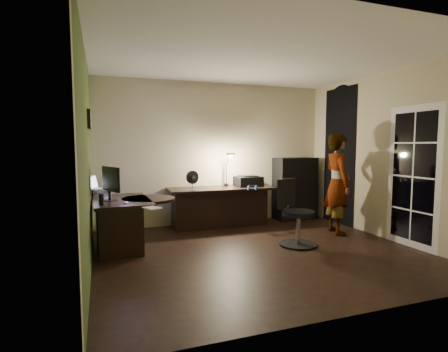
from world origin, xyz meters
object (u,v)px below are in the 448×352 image
object	(u,v)px
desk_left	(122,224)
office_chair	(299,213)
desk_right	(221,207)
cabinet	(295,188)
person	(337,184)
monitor	(109,189)

from	to	relation	value
desk_left	office_chair	world-z (taller)	office_chair
desk_right	office_chair	bearing A→B (deg)	-65.08
cabinet	person	bearing A→B (deg)	-89.34
desk_right	person	size ratio (longest dim) A/B	1.13
desk_left	desk_right	xyz separation A→B (m)	(1.82, 0.84, -0.00)
office_chair	person	world-z (taller)	person
desk_right	person	distance (m)	2.12
cabinet	monitor	bearing A→B (deg)	-165.67
cabinet	monitor	size ratio (longest dim) A/B	2.33
monitor	office_chair	distance (m)	2.79
desk_right	person	world-z (taller)	person
monitor	person	distance (m)	3.70
monitor	desk_left	bearing A→B (deg)	0.77
cabinet	person	world-z (taller)	person
cabinet	desk_right	bearing A→B (deg)	-176.62
cabinet	monitor	distance (m)	3.80
desk_right	monitor	xyz separation A→B (m)	(-1.98, -0.90, 0.54)
desk_left	person	distance (m)	3.58
desk_right	monitor	distance (m)	2.24
office_chair	person	bearing A→B (deg)	-1.87
desk_left	cabinet	bearing A→B (deg)	13.33
person	office_chair	bearing A→B (deg)	123.93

